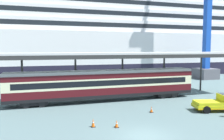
% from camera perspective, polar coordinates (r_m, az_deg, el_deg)
% --- Properties ---
extents(ground_plane, '(400.00, 400.00, 0.00)m').
position_cam_1_polar(ground_plane, '(19.50, 8.21, -15.73)').
color(ground_plane, slate).
extents(cruise_ship, '(126.34, 29.32, 37.12)m').
position_cam_1_polar(cruise_ship, '(66.85, -16.81, 9.91)').
color(cruise_ship, black).
rests_on(cruise_ship, ground).
extents(platform_canopy, '(41.81, 5.28, 6.45)m').
position_cam_1_polar(platform_canopy, '(31.18, -1.98, 3.73)').
color(platform_canopy, silver).
rests_on(platform_canopy, ground).
extents(train_carriage, '(25.03, 2.81, 4.11)m').
position_cam_1_polar(train_carriage, '(31.09, -1.74, -3.37)').
color(train_carriage, black).
rests_on(train_carriage, ground).
extents(service_truck, '(5.54, 3.26, 2.02)m').
position_cam_1_polar(service_truck, '(29.08, 25.31, -7.13)').
color(service_truck, yellow).
rests_on(service_truck, ground).
extents(traffic_cone_near, '(0.36, 0.36, 0.66)m').
position_cam_1_polar(traffic_cone_near, '(21.17, 1.13, -13.03)').
color(traffic_cone_near, black).
rests_on(traffic_cone_near, ground).
extents(traffic_cone_mid, '(0.36, 0.36, 0.67)m').
position_cam_1_polar(traffic_cone_mid, '(26.23, 9.63, -9.48)').
color(traffic_cone_mid, black).
rests_on(traffic_cone_mid, ground).
extents(traffic_cone_far, '(0.36, 0.36, 0.76)m').
position_cam_1_polar(traffic_cone_far, '(21.32, -4.65, -12.78)').
color(traffic_cone_far, black).
rests_on(traffic_cone_far, ground).
extents(dockside_crane, '(10.48, 4.40, 51.40)m').
position_cam_1_polar(dockside_crane, '(58.87, 22.61, 13.08)').
color(dockside_crane, '#595960').
rests_on(dockside_crane, ground).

